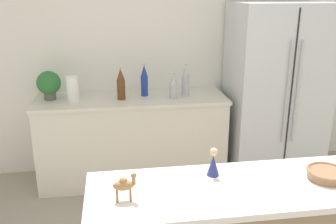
# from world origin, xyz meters

# --- Properties ---
(wall_back) EXTENTS (8.00, 0.06, 2.55)m
(wall_back) POSITION_xyz_m (0.00, 2.73, 1.27)
(wall_back) COLOR white
(wall_back) RESTS_ON ground_plane
(back_counter) EXTENTS (1.90, 0.63, 0.89)m
(back_counter) POSITION_xyz_m (-0.46, 2.40, 0.45)
(back_counter) COLOR silver
(back_counter) RESTS_ON ground_plane
(refrigerator) EXTENTS (0.95, 0.71, 1.80)m
(refrigerator) POSITION_xyz_m (1.03, 2.34, 0.90)
(refrigerator) COLOR silver
(refrigerator) RESTS_ON ground_plane
(potted_plant) EXTENTS (0.23, 0.23, 0.28)m
(potted_plant) POSITION_xyz_m (-1.25, 2.44, 1.05)
(potted_plant) COLOR #595451
(potted_plant) RESTS_ON back_counter
(paper_towel_roll) EXTENTS (0.12, 0.12, 0.25)m
(paper_towel_roll) POSITION_xyz_m (-1.02, 2.33, 1.02)
(paper_towel_roll) COLOR white
(paper_towel_roll) RESTS_ON back_counter
(back_bottle_0) EXTENTS (0.08, 0.08, 0.31)m
(back_bottle_0) POSITION_xyz_m (-0.56, 2.35, 1.04)
(back_bottle_0) COLOR brown
(back_bottle_0) RESTS_ON back_counter
(back_bottle_1) EXTENTS (0.08, 0.08, 0.25)m
(back_bottle_1) POSITION_xyz_m (-0.05, 2.30, 1.01)
(back_bottle_1) COLOR #B2B7BC
(back_bottle_1) RESTS_ON back_counter
(back_bottle_2) EXTENTS (0.08, 0.08, 0.32)m
(back_bottle_2) POSITION_xyz_m (0.09, 2.39, 1.05)
(back_bottle_2) COLOR #B2B7BC
(back_bottle_2) RESTS_ON back_counter
(back_bottle_3) EXTENTS (0.07, 0.07, 0.33)m
(back_bottle_3) POSITION_xyz_m (-0.32, 2.44, 1.05)
(back_bottle_3) COLOR navy
(back_bottle_3) RESTS_ON back_counter
(fruit_bowl) EXTENTS (0.22, 0.22, 0.05)m
(fruit_bowl) POSITION_xyz_m (0.50, 0.46, 0.97)
(fruit_bowl) COLOR #8C6647
(fruit_bowl) RESTS_ON bar_counter
(camel_figurine) EXTENTS (0.12, 0.06, 0.15)m
(camel_figurine) POSITION_xyz_m (-0.60, 0.41, 1.03)
(camel_figurine) COLOR olive
(camel_figurine) RESTS_ON bar_counter
(wise_man_figurine_blue) EXTENTS (0.07, 0.07, 0.16)m
(wise_man_figurine_blue) POSITION_xyz_m (-0.11, 0.59, 1.01)
(wise_man_figurine_blue) COLOR navy
(wise_man_figurine_blue) RESTS_ON bar_counter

